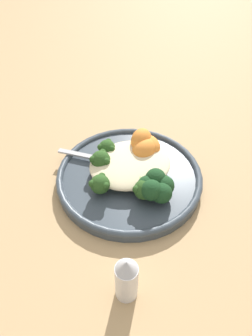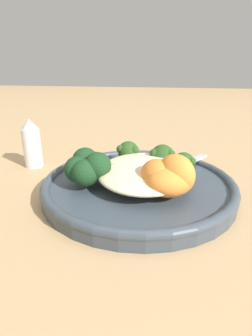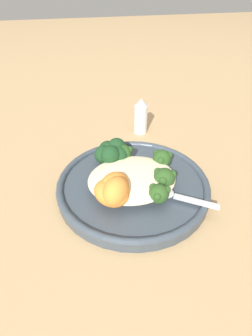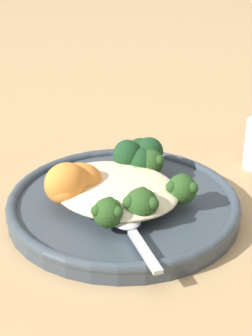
% 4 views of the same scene
% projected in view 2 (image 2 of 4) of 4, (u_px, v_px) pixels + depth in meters
% --- Properties ---
extents(ground_plane, '(4.00, 4.00, 0.00)m').
position_uv_depth(ground_plane, '(143.00, 200.00, 0.33)').
color(ground_plane, tan).
extents(plate, '(0.25, 0.25, 0.02)m').
position_uv_depth(plate, '(138.00, 185.00, 0.34)').
color(plate, '#38424C').
rests_on(plate, ground_plane).
extents(quinoa_mound, '(0.14, 0.12, 0.02)m').
position_uv_depth(quinoa_mound, '(146.00, 171.00, 0.33)').
color(quinoa_mound, beige).
rests_on(quinoa_mound, plate).
extents(broccoli_stalk_0, '(0.07, 0.08, 0.03)m').
position_uv_depth(broccoli_stalk_0, '(175.00, 167.00, 0.34)').
color(broccoli_stalk_0, '#8EB25B').
rests_on(broccoli_stalk_0, plate).
extents(broccoli_stalk_1, '(0.09, 0.05, 0.03)m').
position_uv_depth(broccoli_stalk_1, '(159.00, 161.00, 0.36)').
color(broccoli_stalk_1, '#8EB25B').
rests_on(broccoli_stalk_1, plate).
extents(broccoli_stalk_2, '(0.11, 0.07, 0.03)m').
position_uv_depth(broccoli_stalk_2, '(132.00, 158.00, 0.37)').
color(broccoli_stalk_2, '#8EB25B').
rests_on(broccoli_stalk_2, plate).
extents(broccoli_stalk_3, '(0.04, 0.09, 0.03)m').
position_uv_depth(broccoli_stalk_3, '(106.00, 167.00, 0.34)').
color(broccoli_stalk_3, '#8EB25B').
rests_on(broccoli_stalk_3, plate).
extents(sweet_potato_chunk_0, '(0.06, 0.06, 0.05)m').
position_uv_depth(sweet_potato_chunk_0, '(176.00, 174.00, 0.29)').
color(sweet_potato_chunk_0, orange).
rests_on(sweet_potato_chunk_0, plate).
extents(sweet_potato_chunk_1, '(0.06, 0.06, 0.04)m').
position_uv_depth(sweet_potato_chunk_1, '(158.00, 176.00, 0.30)').
color(sweet_potato_chunk_1, orange).
rests_on(sweet_potato_chunk_1, plate).
extents(sweet_potato_chunk_2, '(0.07, 0.07, 0.03)m').
position_uv_depth(sweet_potato_chunk_2, '(170.00, 181.00, 0.29)').
color(sweet_potato_chunk_2, orange).
rests_on(sweet_potato_chunk_2, plate).
extents(kale_tuft, '(0.06, 0.06, 0.04)m').
position_uv_depth(kale_tuft, '(89.00, 167.00, 0.32)').
color(kale_tuft, '#193D1E').
rests_on(kale_tuft, plate).
extents(spoon, '(0.10, 0.08, 0.01)m').
position_uv_depth(spoon, '(176.00, 166.00, 0.37)').
color(spoon, '#B7B7BC').
rests_on(spoon, plate).
extents(salt_shaker, '(0.03, 0.03, 0.08)m').
position_uv_depth(salt_shaker, '(32.00, 144.00, 0.43)').
color(salt_shaker, silver).
rests_on(salt_shaker, ground_plane).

